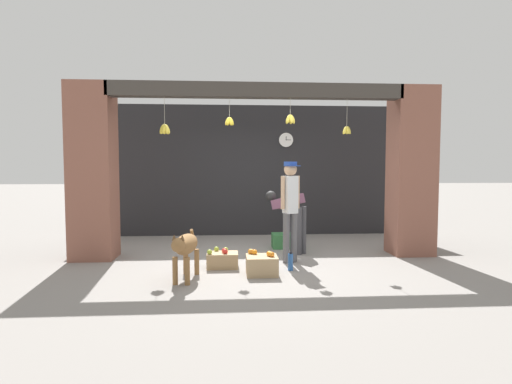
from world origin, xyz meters
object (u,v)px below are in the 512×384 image
(water_bottle, at_px, (290,262))
(produce_box_green, at_px, (286,241))
(fruit_crate_apples, at_px, (222,260))
(worker_stooping, at_px, (290,212))
(fruit_crate_oranges, at_px, (262,265))
(shopkeeper, at_px, (290,204))
(dog, at_px, (185,247))
(wall_clock, at_px, (286,140))

(water_bottle, bearing_deg, produce_box_green, 84.22)
(fruit_crate_apples, bearing_deg, worker_stooping, 40.36)
(fruit_crate_oranges, xyz_separation_m, water_bottle, (0.44, 0.20, -0.01))
(produce_box_green, bearing_deg, worker_stooping, -88.18)
(fruit_crate_oranges, bearing_deg, water_bottle, 24.24)
(shopkeeper, height_order, water_bottle, shopkeeper)
(produce_box_green, xyz_separation_m, water_bottle, (-0.17, -1.66, -0.01))
(dog, distance_m, shopkeeper, 1.89)
(fruit_crate_oranges, height_order, wall_clock, wall_clock)
(dog, bearing_deg, fruit_crate_apples, 152.64)
(dog, relative_size, shopkeeper, 0.60)
(fruit_crate_apples, distance_m, produce_box_green, 1.86)
(wall_clock, bearing_deg, produce_box_green, -97.73)
(dog, distance_m, wall_clock, 4.35)
(worker_stooping, bearing_deg, fruit_crate_oranges, -159.08)
(shopkeeper, distance_m, fruit_crate_apples, 1.40)
(dog, height_order, worker_stooping, worker_stooping)
(dog, relative_size, worker_stooping, 0.89)
(worker_stooping, bearing_deg, water_bottle, -144.06)
(fruit_crate_oranges, bearing_deg, produce_box_green, 71.80)
(worker_stooping, relative_size, wall_clock, 3.26)
(fruit_crate_apples, relative_size, produce_box_green, 0.89)
(dog, relative_size, wall_clock, 2.91)
(produce_box_green, bearing_deg, fruit_crate_apples, -129.79)
(worker_stooping, relative_size, water_bottle, 3.95)
(water_bottle, xyz_separation_m, wall_clock, (0.37, 3.12, 2.02))
(water_bottle, bearing_deg, fruit_crate_oranges, -155.76)
(shopkeeper, xyz_separation_m, fruit_crate_apples, (-1.09, -0.26, -0.83))
(dog, distance_m, fruit_crate_oranges, 1.13)
(fruit_crate_oranges, bearing_deg, fruit_crate_apples, 142.86)
(shopkeeper, bearing_deg, produce_box_green, -118.41)
(shopkeeper, xyz_separation_m, wall_clock, (0.30, 2.63, 1.19))
(worker_stooping, height_order, wall_clock, wall_clock)
(dog, height_order, wall_clock, wall_clock)
(produce_box_green, bearing_deg, shopkeeper, -94.92)
(water_bottle, bearing_deg, dog, -164.35)
(shopkeeper, relative_size, wall_clock, 4.84)
(dog, height_order, shopkeeper, shopkeeper)
(dog, distance_m, produce_box_green, 2.70)
(produce_box_green, distance_m, wall_clock, 2.50)
(shopkeeper, distance_m, produce_box_green, 1.43)
(fruit_crate_oranges, relative_size, water_bottle, 1.59)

